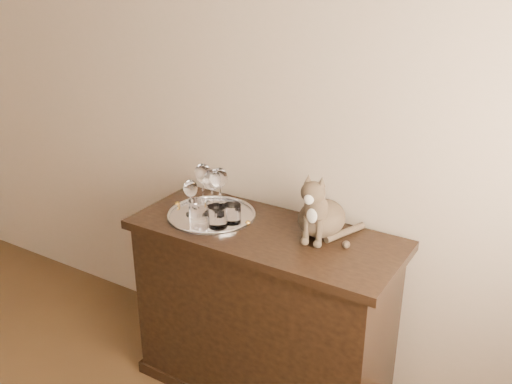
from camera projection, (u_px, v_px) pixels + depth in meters
wall_back at (192, 86)px, 2.79m from camera, size 4.00×0.10×2.70m
sideboard at (264, 313)px, 2.62m from camera, size 1.20×0.50×0.85m
tray at (212, 216)px, 2.58m from camera, size 0.40×0.40×0.01m
wine_glass_a at (203, 184)px, 2.66m from camera, size 0.08×0.08×0.20m
wine_glass_b at (220, 188)px, 2.62m from camera, size 0.07×0.07×0.19m
wine_glass_c at (191, 197)px, 2.56m from camera, size 0.06×0.06×0.17m
wine_glass_d at (213, 191)px, 2.57m from camera, size 0.08×0.08×0.21m
tumbler_a at (218, 217)px, 2.46m from camera, size 0.08×0.08×0.10m
tumbler_b at (198, 210)px, 2.52m from camera, size 0.08×0.08×0.09m
tumbler_c at (232, 214)px, 2.50m from camera, size 0.08×0.08×0.09m
cat at (323, 202)px, 2.37m from camera, size 0.32×0.30×0.30m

